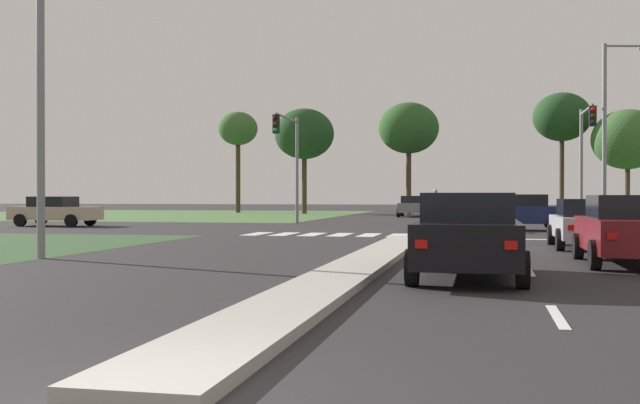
{
  "coord_description": "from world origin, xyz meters",
  "views": [
    {
      "loc": [
        2.55,
        -5.11,
        1.55
      ],
      "look_at": [
        -5.71,
        33.92,
        1.23
      ],
      "focal_mm": 43.0,
      "sensor_mm": 36.0,
      "label": 1
    }
  ],
  "objects_px": {
    "car_grey_second": "(413,206)",
    "treeline_fourth": "(562,117)",
    "traffic_signal_far_right": "(585,144)",
    "treeline_near": "(238,130)",
    "traffic_signal_far_left": "(290,149)",
    "car_maroon_sixth": "(627,229)",
    "pedestrian_at_median": "(436,201)",
    "street_lamp_second": "(608,125)",
    "car_beige_third": "(55,211)",
    "car_navy_near": "(520,212)",
    "treeline_second": "(304,134)",
    "street_lamp_near": "(35,36)",
    "treeline_third": "(409,129)",
    "car_silver_fifth": "(588,223)",
    "car_black_fourth": "(468,235)",
    "treeline_fifth": "(628,139)"
  },
  "relations": [
    {
      "from": "car_grey_second",
      "to": "treeline_fourth",
      "type": "distance_m",
      "value": 16.84
    },
    {
      "from": "treeline_fourth",
      "to": "car_beige_third",
      "type": "bearing_deg",
      "value": -131.91
    },
    {
      "from": "car_grey_second",
      "to": "treeline_near",
      "type": "relative_size",
      "value": 0.45
    },
    {
      "from": "car_black_fourth",
      "to": "car_silver_fifth",
      "type": "distance_m",
      "value": 9.86
    },
    {
      "from": "treeline_near",
      "to": "car_silver_fifth",
      "type": "bearing_deg",
      "value": -60.14
    },
    {
      "from": "street_lamp_second",
      "to": "treeline_second",
      "type": "xyz_separation_m",
      "value": [
        -20.91,
        27.24,
        2.07
      ]
    },
    {
      "from": "pedestrian_at_median",
      "to": "treeline_near",
      "type": "distance_m",
      "value": 30.58
    },
    {
      "from": "traffic_signal_far_right",
      "to": "treeline_third",
      "type": "relative_size",
      "value": 0.65
    },
    {
      "from": "car_maroon_sixth",
      "to": "treeline_third",
      "type": "height_order",
      "value": "treeline_third"
    },
    {
      "from": "traffic_signal_far_right",
      "to": "treeline_near",
      "type": "distance_m",
      "value": 38.9
    },
    {
      "from": "street_lamp_second",
      "to": "car_maroon_sixth",
      "type": "bearing_deg",
      "value": -97.56
    },
    {
      "from": "treeline_fourth",
      "to": "street_lamp_near",
      "type": "bearing_deg",
      "value": -109.3
    },
    {
      "from": "car_grey_second",
      "to": "car_beige_third",
      "type": "distance_m",
      "value": 26.86
    },
    {
      "from": "treeline_fourth",
      "to": "traffic_signal_far_right",
      "type": "bearing_deg",
      "value": -93.19
    },
    {
      "from": "treeline_second",
      "to": "treeline_fifth",
      "type": "distance_m",
      "value": 26.47
    },
    {
      "from": "treeline_near",
      "to": "street_lamp_near",
      "type": "bearing_deg",
      "value": -77.44
    },
    {
      "from": "car_navy_near",
      "to": "car_maroon_sixth",
      "type": "bearing_deg",
      "value": -175.05
    },
    {
      "from": "traffic_signal_far_left",
      "to": "treeline_second",
      "type": "bearing_deg",
      "value": 101.35
    },
    {
      "from": "traffic_signal_far_left",
      "to": "car_maroon_sixth",
      "type": "bearing_deg",
      "value": -58.61
    },
    {
      "from": "car_navy_near",
      "to": "car_maroon_sixth",
      "type": "height_order",
      "value": "car_navy_near"
    },
    {
      "from": "treeline_near",
      "to": "car_black_fourth",
      "type": "bearing_deg",
      "value": -67.65
    },
    {
      "from": "car_silver_fifth",
      "to": "street_lamp_near",
      "type": "height_order",
      "value": "street_lamp_near"
    },
    {
      "from": "treeline_fifth",
      "to": "traffic_signal_far_left",
      "type": "bearing_deg",
      "value": -131.36
    },
    {
      "from": "car_beige_third",
      "to": "treeline_near",
      "type": "xyz_separation_m",
      "value": [
        -0.7,
        32.22,
        6.88
      ]
    },
    {
      "from": "car_silver_fifth",
      "to": "pedestrian_at_median",
      "type": "height_order",
      "value": "pedestrian_at_median"
    },
    {
      "from": "car_grey_second",
      "to": "treeline_near",
      "type": "xyz_separation_m",
      "value": [
        -17.12,
        10.96,
        6.86
      ]
    },
    {
      "from": "car_navy_near",
      "to": "street_lamp_near",
      "type": "xyz_separation_m",
      "value": [
        -12.52,
        -18.38,
        4.69
      ]
    },
    {
      "from": "pedestrian_at_median",
      "to": "treeline_second",
      "type": "relative_size",
      "value": 0.2
    },
    {
      "from": "traffic_signal_far_right",
      "to": "car_grey_second",
      "type": "bearing_deg",
      "value": 121.1
    },
    {
      "from": "car_maroon_sixth",
      "to": "pedestrian_at_median",
      "type": "distance_m",
      "value": 27.52
    },
    {
      "from": "car_silver_fifth",
      "to": "treeline_fourth",
      "type": "bearing_deg",
      "value": 85.41
    },
    {
      "from": "car_beige_third",
      "to": "street_lamp_second",
      "type": "relative_size",
      "value": 0.52
    },
    {
      "from": "car_grey_second",
      "to": "pedestrian_at_median",
      "type": "xyz_separation_m",
      "value": [
        2.35,
        -11.72,
        0.45
      ]
    },
    {
      "from": "car_grey_second",
      "to": "street_lamp_second",
      "type": "distance_m",
      "value": 22.33
    },
    {
      "from": "car_silver_fifth",
      "to": "treeline_third",
      "type": "xyz_separation_m",
      "value": [
        -9.07,
        40.16,
        6.42
      ]
    },
    {
      "from": "car_grey_second",
      "to": "treeline_fourth",
      "type": "relative_size",
      "value": 0.41
    },
    {
      "from": "traffic_signal_far_right",
      "to": "street_lamp_second",
      "type": "distance_m",
      "value": 2.68
    },
    {
      "from": "car_navy_near",
      "to": "car_grey_second",
      "type": "distance_m",
      "value": 22.35
    },
    {
      "from": "car_silver_fifth",
      "to": "car_maroon_sixth",
      "type": "distance_m",
      "value": 5.66
    },
    {
      "from": "pedestrian_at_median",
      "to": "car_silver_fifth",
      "type": "bearing_deg",
      "value": 99.53
    },
    {
      "from": "treeline_second",
      "to": "pedestrian_at_median",
      "type": "bearing_deg",
      "value": -57.77
    },
    {
      "from": "car_beige_third",
      "to": "street_lamp_near",
      "type": "xyz_separation_m",
      "value": [
        10.58,
        -18.45,
        4.73
      ]
    },
    {
      "from": "street_lamp_near",
      "to": "treeline_second",
      "type": "bearing_deg",
      "value": 95.15
    },
    {
      "from": "car_navy_near",
      "to": "car_grey_second",
      "type": "height_order",
      "value": "car_navy_near"
    },
    {
      "from": "car_navy_near",
      "to": "traffic_signal_far_right",
      "type": "height_order",
      "value": "traffic_signal_far_right"
    },
    {
      "from": "traffic_signal_far_right",
      "to": "car_navy_near",
      "type": "bearing_deg",
      "value": -125.75
    },
    {
      "from": "car_grey_second",
      "to": "car_beige_third",
      "type": "xyz_separation_m",
      "value": [
        -16.42,
        -21.26,
        -0.01
      ]
    },
    {
      "from": "traffic_signal_far_left",
      "to": "street_lamp_near",
      "type": "xyz_separation_m",
      "value": [
        -0.68,
        -22.94,
        1.43
      ]
    },
    {
      "from": "traffic_signal_far_right",
      "to": "street_lamp_near",
      "type": "relative_size",
      "value": 0.61
    },
    {
      "from": "car_navy_near",
      "to": "treeline_near",
      "type": "relative_size",
      "value": 0.48
    }
  ]
}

